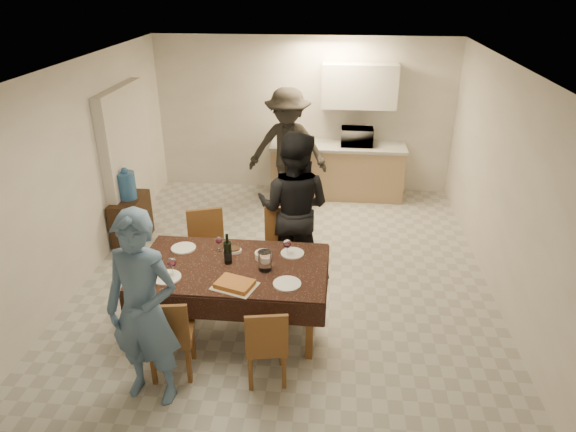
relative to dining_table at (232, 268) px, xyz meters
name	(u,v)px	position (x,y,z in m)	size (l,w,h in m)	color
floor	(287,276)	(0.46, 1.06, -0.73)	(5.00, 6.00, 0.02)	#BBBBB6
ceiling	(286,67)	(0.46, 1.06, 1.87)	(5.00, 6.00, 0.02)	white
wall_back	(304,116)	(0.46, 4.06, 0.57)	(5.00, 0.02, 2.60)	silver
wall_front	(241,353)	(0.46, -1.94, 0.57)	(5.00, 0.02, 2.60)	silver
wall_left	(81,174)	(-2.04, 1.06, 0.57)	(0.02, 6.00, 2.60)	silver
wall_right	(507,189)	(2.96, 1.06, 0.57)	(0.02, 6.00, 2.60)	silver
stub_partition	(127,161)	(-1.96, 2.26, 0.32)	(0.15, 1.40, 2.10)	beige
kitchen_base_cabinet	(337,172)	(1.06, 3.74, -0.30)	(2.20, 0.60, 0.86)	tan
kitchen_worktop	(338,146)	(1.06, 3.74, 0.15)	(2.24, 0.64, 0.05)	#A1A29D
upper_cabinet	(360,86)	(1.36, 3.88, 1.12)	(1.20, 0.34, 0.70)	silver
dining_table	(232,268)	(0.00, 0.00, 0.00)	(1.97, 1.16, 0.77)	black
chair_near_left	(167,331)	(-0.45, -0.83, -0.18)	(0.46, 0.47, 0.48)	brown
chair_near_right	(265,339)	(0.45, -0.83, -0.22)	(0.44, 0.45, 0.45)	brown
chair_far_left	(206,248)	(-0.45, 0.66, -0.15)	(0.55, 0.56, 0.52)	brown
chair_far_right	(282,249)	(0.45, 0.65, -0.11)	(0.48, 0.48, 0.55)	brown
console	(131,220)	(-1.82, 1.79, -0.40)	(0.36, 0.72, 0.67)	black
water_jug	(126,186)	(-1.82, 1.79, 0.13)	(0.26, 0.26, 0.38)	#3467A9
wine_bottle	(228,249)	(-0.05, 0.05, 0.20)	(0.08, 0.08, 0.34)	black
water_pitcher	(265,261)	(0.35, -0.05, 0.14)	(0.14, 0.14, 0.21)	white
savoury_tart	(235,284)	(0.10, -0.38, 0.06)	(0.41, 0.30, 0.05)	#CA7E3B
salad_bowl	(263,255)	(0.30, 0.18, 0.07)	(0.18, 0.18, 0.07)	white
mushroom_dish	(233,251)	(-0.05, 0.28, 0.05)	(0.18, 0.18, 0.03)	white
wine_glass_a	(172,267)	(-0.55, -0.25, 0.14)	(0.09, 0.09, 0.21)	white
wine_glass_b	(287,248)	(0.55, 0.25, 0.14)	(0.09, 0.09, 0.20)	white
wine_glass_c	(219,243)	(-0.20, 0.30, 0.12)	(0.08, 0.08, 0.18)	white
plate_near_left	(167,277)	(-0.60, -0.30, 0.04)	(0.29, 0.29, 0.02)	white
plate_near_right	(287,284)	(0.60, -0.30, 0.04)	(0.28, 0.28, 0.02)	white
plate_far_left	(183,248)	(-0.60, 0.30, 0.04)	(0.27, 0.27, 0.02)	white
plate_far_right	(292,253)	(0.60, 0.30, 0.04)	(0.25, 0.25, 0.01)	white
microwave	(357,137)	(1.37, 3.74, 0.32)	(0.52, 0.35, 0.29)	silver
person_near	(143,311)	(-0.55, -1.05, 0.19)	(0.67, 0.44, 1.84)	slate
person_far	(294,209)	(0.55, 1.05, 0.22)	(0.93, 0.72, 1.91)	black
person_kitchen	(288,149)	(0.26, 3.29, 0.23)	(1.24, 0.71, 1.93)	black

